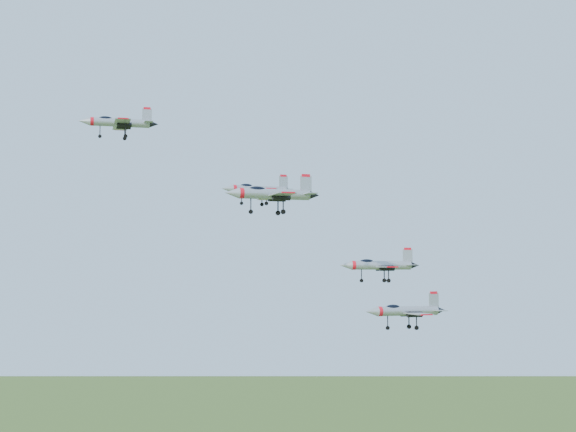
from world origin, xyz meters
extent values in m
cylinder|color=#9599A1|center=(-20.72, 7.08, 155.46)|extent=(8.51, 1.39, 1.23)
cone|color=#9599A1|center=(-25.81, 7.17, 155.46)|extent=(1.72, 1.26, 1.23)
cone|color=black|center=(-15.81, 6.99, 155.46)|extent=(1.34, 1.07, 1.04)
ellipsoid|color=black|center=(-22.79, 7.12, 155.93)|extent=(2.09, 0.92, 0.78)
cube|color=#9599A1|center=(-20.58, 4.43, 155.23)|extent=(2.25, 4.19, 0.13)
cube|color=#9599A1|center=(-20.48, 9.71, 155.23)|extent=(2.25, 4.19, 0.13)
cube|color=#9599A1|center=(-16.85, 7.00, 156.74)|extent=(1.42, 0.14, 1.98)
cube|color=red|center=(-16.85, 7.00, 157.78)|extent=(1.04, 0.15, 0.33)
cylinder|color=#9599A1|center=(-1.05, 1.95, 145.68)|extent=(8.23, 1.88, 1.18)
cone|color=#9599A1|center=(-5.93, 1.53, 145.68)|extent=(1.73, 1.31, 1.18)
cone|color=black|center=(3.65, 2.35, 145.68)|extent=(1.35, 1.11, 1.00)
ellipsoid|color=black|center=(-3.04, 1.78, 146.13)|extent=(2.06, 1.02, 0.75)
cube|color=#9599A1|center=(-0.65, -0.57, 145.45)|extent=(2.42, 4.15, 0.13)
cube|color=#9599A1|center=(-1.09, 4.49, 145.45)|extent=(2.42, 4.15, 0.13)
cube|color=#9599A1|center=(2.65, 2.27, 146.91)|extent=(1.36, 0.23, 1.90)
cube|color=red|center=(2.65, 2.27, 147.90)|extent=(1.00, 0.21, 0.32)
cylinder|color=#9599A1|center=(-3.58, -15.96, 143.38)|extent=(9.00, 1.54, 1.30)
cone|color=#9599A1|center=(-8.96, -16.10, 143.38)|extent=(1.83, 1.34, 1.30)
cone|color=black|center=(1.60, -15.81, 143.38)|extent=(1.42, 1.14, 1.10)
ellipsoid|color=black|center=(-5.77, -16.02, 143.87)|extent=(2.22, 0.99, 0.82)
cube|color=#9599A1|center=(-3.31, -18.74, 143.14)|extent=(2.41, 4.45, 0.14)
cube|color=#9599A1|center=(-3.46, -13.16, 143.14)|extent=(2.41, 4.45, 0.14)
cube|color=#9599A1|center=(0.50, -15.84, 144.73)|extent=(1.50, 0.16, 2.09)
cube|color=red|center=(0.50, -15.84, 145.83)|extent=(1.10, 0.17, 0.35)
cylinder|color=#9599A1|center=(20.97, 9.34, 134.77)|extent=(9.90, 2.46, 1.42)
cone|color=#9599A1|center=(15.12, 9.97, 134.77)|extent=(2.10, 1.62, 1.42)
cone|color=black|center=(26.60, 8.74, 134.77)|extent=(1.65, 1.36, 1.20)
ellipsoid|color=black|center=(18.59, 9.60, 135.31)|extent=(2.49, 1.27, 0.90)
cube|color=#9599A1|center=(20.86, 6.29, 134.50)|extent=(3.00, 5.03, 0.15)
cube|color=#9599A1|center=(21.51, 12.35, 134.50)|extent=(3.00, 5.03, 0.15)
cube|color=#9599A1|center=(25.41, 8.86, 136.25)|extent=(1.64, 0.30, 2.29)
cube|color=red|center=(25.41, 8.86, 137.44)|extent=(1.21, 0.28, 0.38)
cylinder|color=#9599A1|center=(14.21, -15.55, 128.83)|extent=(8.48, 1.67, 1.22)
cone|color=#9599A1|center=(9.16, -15.82, 128.83)|extent=(1.75, 1.31, 1.22)
cone|color=black|center=(19.07, -15.29, 128.83)|extent=(1.36, 1.10, 1.03)
ellipsoid|color=black|center=(12.15, -15.66, 129.29)|extent=(2.10, 0.98, 0.77)
cube|color=#9599A1|center=(14.54, -18.16, 128.59)|extent=(2.37, 4.23, 0.13)
cube|color=#9599A1|center=(14.26, -12.92, 128.59)|extent=(2.37, 4.23, 0.13)
cube|color=#9599A1|center=(18.04, -15.34, 130.09)|extent=(1.41, 0.19, 1.97)
cube|color=red|center=(18.04, -15.34, 131.12)|extent=(1.04, 0.19, 0.33)
camera|label=1|loc=(-28.87, -110.65, 134.26)|focal=50.00mm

